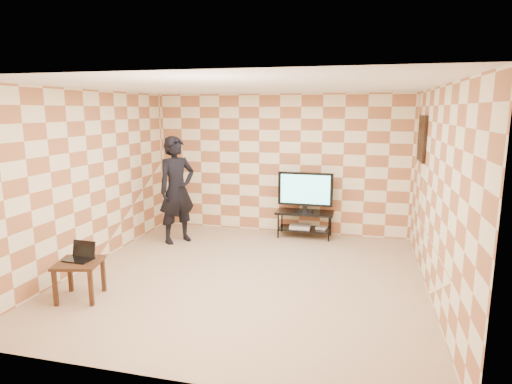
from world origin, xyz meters
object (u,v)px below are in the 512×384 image
tv_stand (305,218)px  tv (305,190)px  person (177,190)px  side_table (79,268)px

tv_stand → tv: tv is taller
tv_stand → person: person is taller
side_table → person: bearing=85.2°
side_table → person: size_ratio=0.33×
tv_stand → side_table: (-2.44, -3.40, 0.04)m
side_table → person: person is taller
tv → person: person is taller
tv → person: bearing=-159.3°
person → tv: bearing=-31.7°
tv_stand → tv: size_ratio=1.05×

